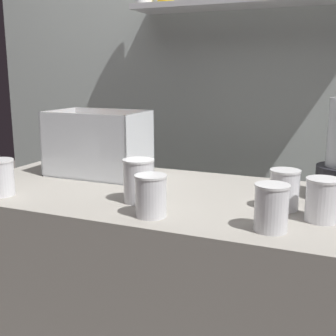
{
  "coord_description": "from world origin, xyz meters",
  "views": [
    {
      "loc": [
        0.52,
        -1.23,
        1.27
      ],
      "look_at": [
        0.0,
        0.0,
        0.98
      ],
      "focal_mm": 46.64,
      "sensor_mm": 36.0,
      "label": 1
    }
  ],
  "objects_px": {
    "juice_cup_orange_far_left": "(0,180)",
    "juice_cup_beet_rightmost": "(322,202)",
    "carrot_display_bin": "(99,155)",
    "juice_cup_carrot_middle": "(151,197)",
    "juice_cup_carrot_left": "(139,184)",
    "juice_cup_orange_right": "(271,210)",
    "juice_cup_carrot_far_right": "(284,192)"
  },
  "relations": [
    {
      "from": "carrot_display_bin",
      "to": "juice_cup_orange_far_left",
      "type": "distance_m",
      "value": 0.39
    },
    {
      "from": "juice_cup_carrot_middle",
      "to": "juice_cup_orange_right",
      "type": "relative_size",
      "value": 0.98
    },
    {
      "from": "juice_cup_carrot_far_right",
      "to": "juice_cup_beet_rightmost",
      "type": "height_order",
      "value": "same"
    },
    {
      "from": "juice_cup_carrot_middle",
      "to": "juice_cup_carrot_far_right",
      "type": "xyz_separation_m",
      "value": [
        0.31,
        0.2,
        -0.0
      ]
    },
    {
      "from": "juice_cup_orange_right",
      "to": "carrot_display_bin",
      "type": "bearing_deg",
      "value": 153.28
    },
    {
      "from": "juice_cup_orange_far_left",
      "to": "juice_cup_orange_right",
      "type": "xyz_separation_m",
      "value": [
        0.83,
        0.01,
        0.0
      ]
    },
    {
      "from": "juice_cup_carrot_far_right",
      "to": "juice_cup_carrot_middle",
      "type": "bearing_deg",
      "value": -147.83
    },
    {
      "from": "juice_cup_carrot_left",
      "to": "juice_cup_carrot_middle",
      "type": "relative_size",
      "value": 1.14
    },
    {
      "from": "juice_cup_carrot_middle",
      "to": "juice_cup_beet_rightmost",
      "type": "distance_m",
      "value": 0.44
    },
    {
      "from": "carrot_display_bin",
      "to": "juice_cup_orange_right",
      "type": "bearing_deg",
      "value": -26.72
    },
    {
      "from": "juice_cup_carrot_left",
      "to": "juice_cup_carrot_far_right",
      "type": "xyz_separation_m",
      "value": [
        0.4,
        0.09,
        -0.0
      ]
    },
    {
      "from": "carrot_display_bin",
      "to": "juice_cup_carrot_far_right",
      "type": "xyz_separation_m",
      "value": [
        0.7,
        -0.17,
        -0.02
      ]
    },
    {
      "from": "juice_cup_carrot_middle",
      "to": "juice_cup_carrot_far_right",
      "type": "distance_m",
      "value": 0.37
    },
    {
      "from": "carrot_display_bin",
      "to": "juice_cup_beet_rightmost",
      "type": "height_order",
      "value": "carrot_display_bin"
    },
    {
      "from": "juice_cup_orange_right",
      "to": "juice_cup_beet_rightmost",
      "type": "distance_m",
      "value": 0.16
    },
    {
      "from": "carrot_display_bin",
      "to": "juice_cup_carrot_middle",
      "type": "distance_m",
      "value": 0.53
    },
    {
      "from": "juice_cup_orange_right",
      "to": "juice_cup_beet_rightmost",
      "type": "relative_size",
      "value": 1.03
    },
    {
      "from": "juice_cup_orange_right",
      "to": "juice_cup_carrot_far_right",
      "type": "distance_m",
      "value": 0.18
    },
    {
      "from": "juice_cup_orange_right",
      "to": "juice_cup_beet_rightmost",
      "type": "height_order",
      "value": "juice_cup_orange_right"
    },
    {
      "from": "juice_cup_orange_far_left",
      "to": "juice_cup_carrot_middle",
      "type": "relative_size",
      "value": 1.0
    },
    {
      "from": "carrot_display_bin",
      "to": "juice_cup_carrot_middle",
      "type": "height_order",
      "value": "carrot_display_bin"
    },
    {
      "from": "juice_cup_orange_right",
      "to": "juice_cup_carrot_far_right",
      "type": "height_order",
      "value": "juice_cup_orange_right"
    },
    {
      "from": "carrot_display_bin",
      "to": "juice_cup_beet_rightmost",
      "type": "bearing_deg",
      "value": -15.86
    },
    {
      "from": "juice_cup_orange_far_left",
      "to": "juice_cup_carrot_left",
      "type": "distance_m",
      "value": 0.44
    },
    {
      "from": "juice_cup_carrot_middle",
      "to": "juice_cup_beet_rightmost",
      "type": "bearing_deg",
      "value": 17.93
    },
    {
      "from": "juice_cup_orange_right",
      "to": "juice_cup_beet_rightmost",
      "type": "xyz_separation_m",
      "value": [
        0.11,
        0.12,
        -0.0
      ]
    },
    {
      "from": "juice_cup_orange_far_left",
      "to": "juice_cup_orange_right",
      "type": "distance_m",
      "value": 0.83
    },
    {
      "from": "juice_cup_orange_far_left",
      "to": "juice_cup_beet_rightmost",
      "type": "distance_m",
      "value": 0.94
    },
    {
      "from": "juice_cup_orange_far_left",
      "to": "juice_cup_carrot_far_right",
      "type": "distance_m",
      "value": 0.85
    },
    {
      "from": "juice_cup_carrot_left",
      "to": "juice_cup_carrot_far_right",
      "type": "relative_size",
      "value": 1.14
    },
    {
      "from": "juice_cup_orange_far_left",
      "to": "juice_cup_carrot_far_right",
      "type": "relative_size",
      "value": 1.0
    },
    {
      "from": "carrot_display_bin",
      "to": "juice_cup_orange_far_left",
      "type": "height_order",
      "value": "carrot_display_bin"
    }
  ]
}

